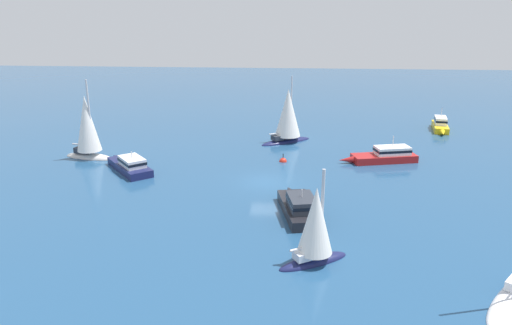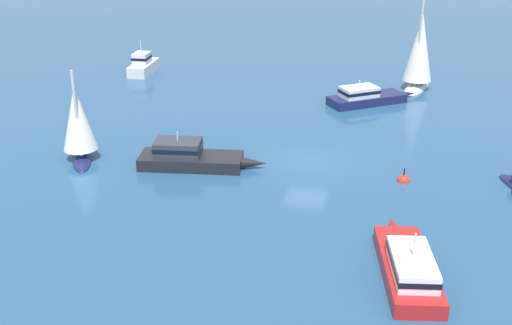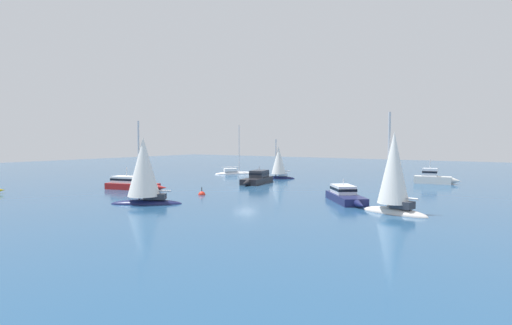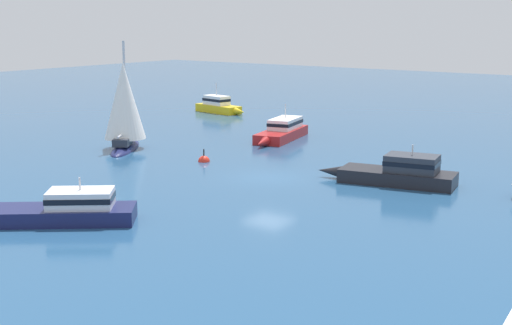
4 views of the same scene
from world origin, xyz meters
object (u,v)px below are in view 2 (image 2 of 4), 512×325
object	(u,v)px
cabin_cruiser	(408,265)
sailboat_1	(78,127)
launch_1	(190,156)
sailboat	(419,57)
powerboat	(366,97)
launch_2	(144,65)
channel_buoy	(403,181)

from	to	relation	value
cabin_cruiser	sailboat_1	xyz separation A→B (m)	(19.78, -7.53, 1.49)
launch_1	sailboat	world-z (taller)	sailboat
powerboat	launch_1	bearing A→B (deg)	-158.19
launch_2	sailboat_1	xyz separation A→B (m)	(-5.28, 19.69, 1.37)
launch_2	sailboat	distance (m)	24.19
launch_2	powerboat	size ratio (longest dim) A/B	0.82
launch_1	channel_buoy	size ratio (longest dim) A/B	6.72
launch_2	cabin_cruiser	size ratio (longest dim) A/B	0.72
cabin_cruiser	sailboat_1	distance (m)	21.21
launch_1	cabin_cruiser	xyz separation A→B (m)	(-13.04, 8.30, -0.03)
launch_2	launch_1	bearing A→B (deg)	-153.80
sailboat	sailboat_1	size ratio (longest dim) A/B	1.35
cabin_cruiser	channel_buoy	size ratio (longest dim) A/B	6.74
cabin_cruiser	powerboat	size ratio (longest dim) A/B	1.14
launch_1	sailboat_1	size ratio (longest dim) A/B	1.27
cabin_cruiser	sailboat_1	size ratio (longest dim) A/B	1.27
cabin_cruiser	sailboat	world-z (taller)	sailboat
launch_1	launch_2	xyz separation A→B (m)	(12.01, -18.91, 0.09)
launch_2	cabin_cruiser	xyz separation A→B (m)	(-25.05, 27.21, -0.12)
sailboat_1	channel_buoy	distance (m)	19.24
launch_1	channel_buoy	world-z (taller)	launch_1
launch_2	cabin_cruiser	distance (m)	36.99
channel_buoy	powerboat	bearing A→B (deg)	-74.70
launch_1	launch_2	distance (m)	22.41
sailboat	powerboat	distance (m)	6.62
launch_2	channel_buoy	xyz separation A→B (m)	(-24.28, 17.50, -0.73)
cabin_cruiser	channel_buoy	world-z (taller)	cabin_cruiser
cabin_cruiser	channel_buoy	bearing A→B (deg)	-8.83
launch_2	channel_buoy	world-z (taller)	launch_2
cabin_cruiser	launch_1	bearing A→B (deg)	44.14
launch_2	channel_buoy	distance (m)	29.94
sailboat_1	powerboat	world-z (taller)	sailboat_1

